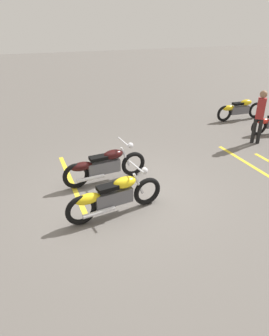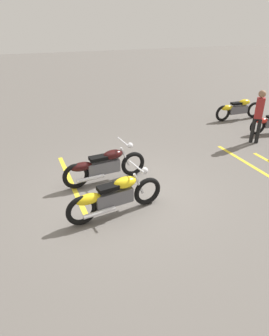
{
  "view_description": "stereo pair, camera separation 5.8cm",
  "coord_description": "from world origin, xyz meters",
  "px_view_note": "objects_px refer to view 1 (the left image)",
  "views": [
    {
      "loc": [
        -1.8,
        -6.16,
        3.95
      ],
      "look_at": [
        0.26,
        0.0,
        0.65
      ],
      "focal_mm": 33.05,
      "sensor_mm": 36.0,
      "label": 1
    },
    {
      "loc": [
        -1.86,
        -6.14,
        3.95
      ],
      "look_at": [
        0.26,
        0.0,
        0.65
      ],
      "focal_mm": 33.05,
      "sensor_mm": 36.0,
      "label": 2
    }
  ],
  "objects_px": {
    "motorcycle_bright_foreground": "(113,196)",
    "bystander_secondary": "(260,115)",
    "motorcycle_row_far_right": "(239,109)",
    "motorcycle_dark_foreground": "(103,166)"
  },
  "relations": [
    {
      "from": "motorcycle_dark_foreground",
      "to": "bystander_secondary",
      "type": "xyz_separation_m",
      "value": [
        5.42,
        0.98,
        0.52
      ]
    },
    {
      "from": "motorcycle_bright_foreground",
      "to": "bystander_secondary",
      "type": "xyz_separation_m",
      "value": [
        5.56,
        2.45,
        0.52
      ]
    },
    {
      "from": "motorcycle_bright_foreground",
      "to": "motorcycle_row_far_right",
      "type": "bearing_deg",
      "value": 26.32
    },
    {
      "from": "motorcycle_dark_foreground",
      "to": "bystander_secondary",
      "type": "height_order",
      "value": "bystander_secondary"
    },
    {
      "from": "motorcycle_dark_foreground",
      "to": "motorcycle_row_far_right",
      "type": "distance_m",
      "value": 7.18
    },
    {
      "from": "motorcycle_dark_foreground",
      "to": "bystander_secondary",
      "type": "distance_m",
      "value": 5.53
    },
    {
      "from": "motorcycle_bright_foreground",
      "to": "motorcycle_row_far_right",
      "type": "relative_size",
      "value": 1.04
    },
    {
      "from": "motorcycle_dark_foreground",
      "to": "bystander_secondary",
      "type": "relative_size",
      "value": 1.27
    },
    {
      "from": "motorcycle_bright_foreground",
      "to": "bystander_secondary",
      "type": "bearing_deg",
      "value": 13.99
    },
    {
      "from": "motorcycle_bright_foreground",
      "to": "bystander_secondary",
      "type": "distance_m",
      "value": 6.1
    }
  ]
}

